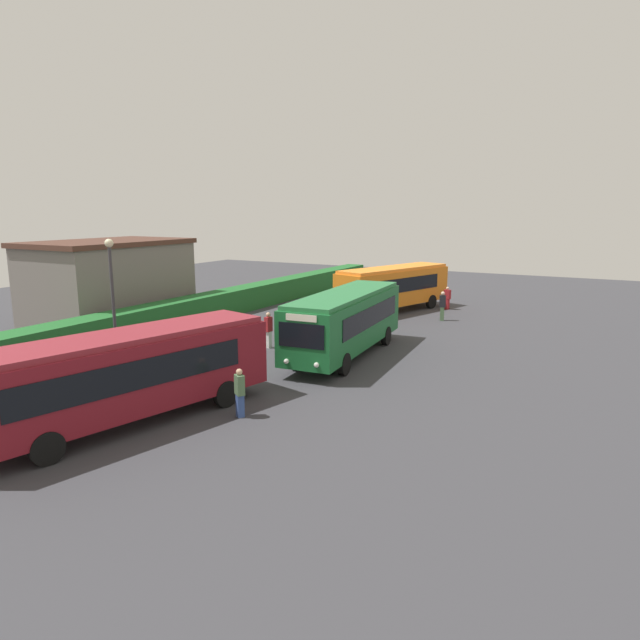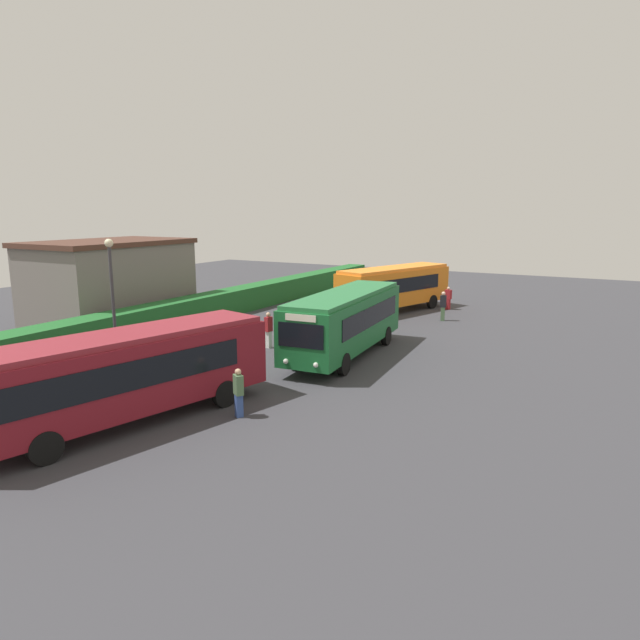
{
  "view_description": "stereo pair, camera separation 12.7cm",
  "coord_description": "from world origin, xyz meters",
  "px_view_note": "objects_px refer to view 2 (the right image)",
  "views": [
    {
      "loc": [
        -26.44,
        -11.95,
        7.15
      ],
      "look_at": [
        -1.77,
        1.43,
        1.59
      ],
      "focal_mm": 31.45,
      "sensor_mm": 36.0,
      "label": 1
    },
    {
      "loc": [
        -26.38,
        -12.06,
        7.15
      ],
      "look_at": [
        -1.77,
        1.43,
        1.59
      ],
      "focal_mm": 31.45,
      "sensor_mm": 36.0,
      "label": 2
    }
  ],
  "objects_px": {
    "person_left": "(239,391)",
    "person_right": "(443,305)",
    "bus_orange": "(394,286)",
    "traffic_cone": "(223,323)",
    "person_center": "(269,329)",
    "lamppost": "(112,292)",
    "bus_maroon": "(126,372)",
    "bus_green": "(345,320)",
    "person_far": "(448,298)"
  },
  "relations": [
    {
      "from": "bus_maroon",
      "to": "bus_green",
      "type": "relative_size",
      "value": 1.05
    },
    {
      "from": "bus_orange",
      "to": "bus_maroon",
      "type": "bearing_deg",
      "value": -162.36
    },
    {
      "from": "person_center",
      "to": "lamppost",
      "type": "relative_size",
      "value": 0.32
    },
    {
      "from": "person_right",
      "to": "traffic_cone",
      "type": "xyz_separation_m",
      "value": [
        -8.74,
        11.1,
        -0.73
      ]
    },
    {
      "from": "person_far",
      "to": "traffic_cone",
      "type": "height_order",
      "value": "person_far"
    },
    {
      "from": "bus_green",
      "to": "bus_orange",
      "type": "relative_size",
      "value": 1.02
    },
    {
      "from": "bus_orange",
      "to": "lamppost",
      "type": "distance_m",
      "value": 21.09
    },
    {
      "from": "bus_maroon",
      "to": "person_center",
      "type": "relative_size",
      "value": 5.62
    },
    {
      "from": "person_far",
      "to": "lamppost",
      "type": "height_order",
      "value": "lamppost"
    },
    {
      "from": "lamppost",
      "to": "person_right",
      "type": "bearing_deg",
      "value": -25.63
    },
    {
      "from": "bus_maroon",
      "to": "person_far",
      "type": "bearing_deg",
      "value": 6.54
    },
    {
      "from": "bus_maroon",
      "to": "traffic_cone",
      "type": "bearing_deg",
      "value": 40.06
    },
    {
      "from": "bus_maroon",
      "to": "bus_orange",
      "type": "height_order",
      "value": "bus_orange"
    },
    {
      "from": "person_left",
      "to": "lamppost",
      "type": "relative_size",
      "value": 0.29
    },
    {
      "from": "person_left",
      "to": "traffic_cone",
      "type": "distance_m",
      "value": 15.24
    },
    {
      "from": "person_center",
      "to": "person_far",
      "type": "xyz_separation_m",
      "value": [
        15.83,
        -4.98,
        -0.16
      ]
    },
    {
      "from": "person_center",
      "to": "person_far",
      "type": "distance_m",
      "value": 16.6
    },
    {
      "from": "person_right",
      "to": "traffic_cone",
      "type": "bearing_deg",
      "value": 114.88
    },
    {
      "from": "person_left",
      "to": "person_center",
      "type": "distance_m",
      "value": 9.96
    },
    {
      "from": "traffic_cone",
      "to": "person_left",
      "type": "bearing_deg",
      "value": -139.56
    },
    {
      "from": "bus_orange",
      "to": "traffic_cone",
      "type": "height_order",
      "value": "bus_orange"
    },
    {
      "from": "traffic_cone",
      "to": "bus_orange",
      "type": "bearing_deg",
      "value": -34.17
    },
    {
      "from": "person_center",
      "to": "lamppost",
      "type": "height_order",
      "value": "lamppost"
    },
    {
      "from": "bus_orange",
      "to": "person_left",
      "type": "bearing_deg",
      "value": -154.82
    },
    {
      "from": "person_far",
      "to": "lamppost",
      "type": "bearing_deg",
      "value": -1.66
    },
    {
      "from": "person_center",
      "to": "bus_green",
      "type": "bearing_deg",
      "value": 13.61
    },
    {
      "from": "bus_maroon",
      "to": "person_left",
      "type": "xyz_separation_m",
      "value": [
        2.27,
        -2.92,
        -0.88
      ]
    },
    {
      "from": "lamppost",
      "to": "person_far",
      "type": "bearing_deg",
      "value": -19.34
    },
    {
      "from": "person_right",
      "to": "lamppost",
      "type": "relative_size",
      "value": 0.32
    },
    {
      "from": "bus_green",
      "to": "traffic_cone",
      "type": "bearing_deg",
      "value": -108.63
    },
    {
      "from": "person_center",
      "to": "traffic_cone",
      "type": "xyz_separation_m",
      "value": [
        2.79,
        5.22,
        -0.72
      ]
    },
    {
      "from": "person_right",
      "to": "person_far",
      "type": "distance_m",
      "value": 4.4
    },
    {
      "from": "person_center",
      "to": "person_left",
      "type": "bearing_deg",
      "value": -54.1
    },
    {
      "from": "bus_orange",
      "to": "traffic_cone",
      "type": "relative_size",
      "value": 16.66
    },
    {
      "from": "person_center",
      "to": "lamppost",
      "type": "distance_m",
      "value": 8.31
    },
    {
      "from": "traffic_cone",
      "to": "lamppost",
      "type": "relative_size",
      "value": 0.1
    },
    {
      "from": "lamppost",
      "to": "person_center",
      "type": "bearing_deg",
      "value": -23.35
    },
    {
      "from": "person_left",
      "to": "lamppost",
      "type": "bearing_deg",
      "value": -67.41
    },
    {
      "from": "bus_green",
      "to": "lamppost",
      "type": "height_order",
      "value": "lamppost"
    },
    {
      "from": "bus_green",
      "to": "lamppost",
      "type": "bearing_deg",
      "value": -48.52
    },
    {
      "from": "traffic_cone",
      "to": "person_far",
      "type": "bearing_deg",
      "value": -38.01
    },
    {
      "from": "bus_green",
      "to": "traffic_cone",
      "type": "distance_m",
      "value": 9.88
    },
    {
      "from": "bus_maroon",
      "to": "person_far",
      "type": "distance_m",
      "value": 27.12
    },
    {
      "from": "person_left",
      "to": "person_right",
      "type": "xyz_separation_m",
      "value": [
        20.34,
        -1.22,
        0.1
      ]
    },
    {
      "from": "person_left",
      "to": "bus_maroon",
      "type": "bearing_deg",
      "value": -18.06
    },
    {
      "from": "person_center",
      "to": "person_far",
      "type": "relative_size",
      "value": 1.15
    },
    {
      "from": "person_center",
      "to": "person_right",
      "type": "height_order",
      "value": "person_right"
    },
    {
      "from": "person_far",
      "to": "traffic_cone",
      "type": "relative_size",
      "value": 2.75
    },
    {
      "from": "bus_orange",
      "to": "person_left",
      "type": "distance_m",
      "value": 22.19
    },
    {
      "from": "person_left",
      "to": "person_right",
      "type": "bearing_deg",
      "value": -149.36
    }
  ]
}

